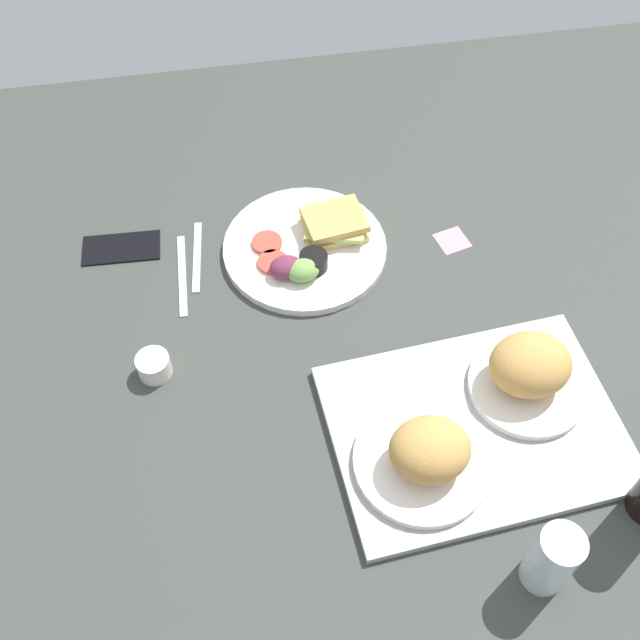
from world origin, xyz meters
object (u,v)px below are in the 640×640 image
serving_tray (475,427)px  espresso_cup (154,366)px  plate_with_salad (308,247)px  knife (182,275)px  drinking_glass (552,559)px  cell_phone (121,247)px  sticky_note (452,240)px  bread_plate_near (530,371)px  fork (197,256)px  bread_plate_far (427,454)px

serving_tray → espresso_cup: espresso_cup is taller
plate_with_salad → knife: bearing=3.9°
drinking_glass → cell_phone: bearing=-51.5°
serving_tray → sticky_note: bearing=-100.6°
bread_plate_near → serving_tray: bearing=29.9°
knife → cell_phone: size_ratio=1.32×
plate_with_salad → fork: (20.65, -2.40, -1.38)cm
fork → espresso_cup: bearing=-14.0°
bread_plate_far → fork: 57.92cm
drinking_glass → espresso_cup: drinking_glass is taller
serving_tray → drinking_glass: 24.58cm
serving_tray → knife: (43.53, -39.42, -0.55)cm
knife → fork: bearing=145.2°
knife → cell_phone: cell_phone is taller
serving_tray → espresso_cup: size_ratio=8.04×
fork → drinking_glass: bearing=38.6°
fork → knife: same height
bread_plate_near → plate_with_salad: bread_plate_near is taller
drinking_glass → sticky_note: drinking_glass is taller
fork → cell_phone: size_ratio=1.18×
bread_plate_near → fork: size_ratio=1.12×
plate_with_salad → drinking_glass: size_ratio=2.34×
bread_plate_far → knife: bearing=-52.9°
serving_tray → bread_plate_near: bearing=-150.1°
serving_tray → knife: size_ratio=2.37×
espresso_cup → knife: bearing=-105.8°
bread_plate_near → drinking_glass: 30.18cm
plate_with_salad → knife: (23.65, 1.60, -1.38)cm
espresso_cup → fork: bearing=-109.8°
serving_tray → plate_with_salad: size_ratio=1.48×
serving_tray → sticky_note: size_ratio=8.04×
serving_tray → fork: serving_tray is taller
fork → bread_plate_near: bearing=58.9°
bread_plate_near → knife: bearing=-32.4°
espresso_cup → fork: (-8.70, -24.11, -1.75)cm
bread_plate_far → sticky_note: size_ratio=3.75×
bread_plate_far → espresso_cup: (39.55, -24.64, -3.37)cm
plate_with_salad → bread_plate_near: bearing=129.9°
bread_plate_far → plate_with_salad: (10.20, -46.35, -3.74)cm
bread_plate_near → sticky_note: size_ratio=3.41×
serving_tray → plate_with_salad: 45.58cm
plate_with_salad → espresso_cup: plate_with_salad is taller
drinking_glass → bread_plate_far: bearing=-56.1°
drinking_glass → espresso_cup: (51.95, -43.06, -4.51)cm
bread_plate_near → espresso_cup: bread_plate_near is taller
sticky_note → bread_plate_near: bearing=94.0°
plate_with_salad → sticky_note: (-27.27, 1.71, -1.57)cm
serving_tray → knife: bearing=-42.2°
serving_tray → cell_phone: 72.43cm
knife → bread_plate_near: bearing=59.7°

